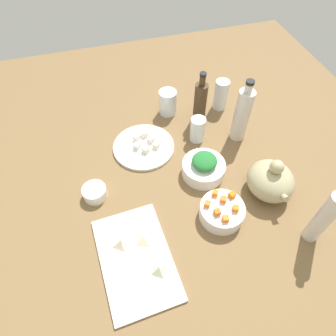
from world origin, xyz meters
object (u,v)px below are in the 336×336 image
bottle_1 (324,217)px  plate_tofu (144,147)px  bowl_greens (203,169)px  drinking_glass_1 (198,129)px  bowl_small_side (95,192)px  cutting_board (136,259)px  teapot (271,180)px  bowl_carrots (222,212)px  drinking_glass_0 (168,102)px  bottle_0 (200,102)px  bottle_2 (242,115)px  drinking_glass_2 (221,95)px

bottle_1 → plate_tofu: bearing=-140.6°
bottle_1 → bowl_greens: bearing=-143.8°
drinking_glass_1 → bowl_small_side: bearing=-69.5°
cutting_board → teapot: bearing=103.3°
bowl_carrots → drinking_glass_0: (-53.68, -2.63, 2.69)cm
bowl_small_side → drinking_glass_1: drinking_glass_1 is taller
bottle_0 → bottle_2: 18.04cm
teapot → bottle_0: bearing=-165.6°
bottle_2 → drinking_glass_1: bearing=-101.0°
teapot → drinking_glass_0: bearing=-155.9°
plate_tofu → drinking_glass_0: (-17.30, 14.79, 4.77)cm
cutting_board → bowl_small_side: (-25.98, -8.51, 1.57)cm
bowl_small_side → drinking_glass_0: (-34.36, 35.82, 3.30)cm
cutting_board → bowl_greens: bearing=129.3°
plate_tofu → drinking_glass_0: bearing=139.5°
bottle_1 → drinking_glass_1: size_ratio=2.64×
drinking_glass_1 → cutting_board: bearing=-39.1°
plate_tofu → bowl_small_side: size_ratio=2.89×
bowl_carrots → bottle_1: bottle_1 is taller
bowl_small_side → drinking_glass_2: drinking_glass_2 is taller
bowl_carrots → bottle_0: 47.22cm
bowl_small_side → cutting_board: bearing=18.1°
bowl_small_side → drinking_glass_1: size_ratio=0.79×
bowl_small_side → bottle_0: (-26.60, 47.16, 7.30)cm
drinking_glass_0 → bottle_0: bearing=55.6°
drinking_glass_1 → drinking_glass_2: bearing=134.3°
bowl_greens → bowl_small_side: 38.91cm
drinking_glass_2 → bottle_2: bearing=0.5°
bowl_greens → bottle_2: 25.72cm
plate_tofu → bowl_greens: bowl_greens is taller
bowl_small_side → bottle_2: size_ratio=0.31×
cutting_board → bowl_carrots: 30.75cm
bowl_small_side → drinking_glass_2: (-31.38, 58.42, 4.61)cm
bowl_small_side → bottle_1: size_ratio=0.30×
bottle_0 → drinking_glass_1: 12.35cm
bowl_carrots → bowl_small_side: bearing=-116.7°
bottle_0 → drinking_glass_1: bottle_0 is taller
bowl_carrots → drinking_glass_2: drinking_glass_2 is taller
bottle_0 → drinking_glass_2: size_ratio=1.70×
plate_tofu → bowl_carrots: 40.39cm
bottle_0 → drinking_glass_2: bearing=113.0°
plate_tofu → teapot: teapot is taller
bowl_greens → bottle_2: size_ratio=0.58×
bowl_small_side → drinking_glass_0: bearing=133.8°
teapot → drinking_glass_2: size_ratio=1.34×
cutting_board → drinking_glass_0: bearing=155.6°
bottle_1 → bottle_2: 46.56cm
bowl_greens → bottle_2: bottle_2 is taller
bowl_carrots → bowl_small_side: bowl_carrots is taller
bowl_carrots → bowl_small_side: (-19.33, -38.45, -0.61)cm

